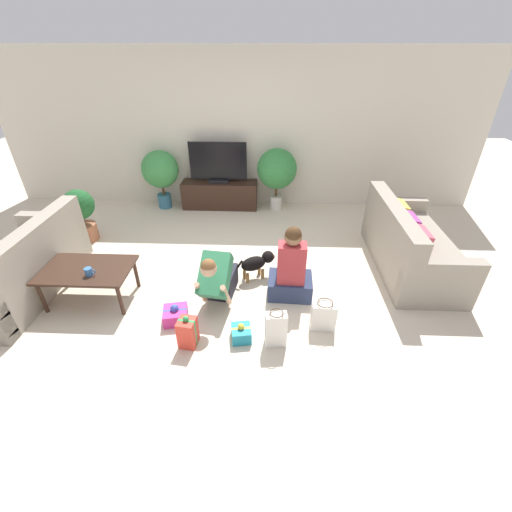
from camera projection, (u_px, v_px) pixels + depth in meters
The scene contains 19 objects.
ground_plane at pixel (225, 283), 4.38m from camera, with size 16.00×16.00×0.00m, color beige.
wall_back at pixel (239, 132), 5.91m from camera, with size 8.40×0.06×2.60m.
sofa_left at pixel (21, 269), 4.11m from camera, with size 0.86×1.86×0.88m.
sofa_right at pixel (408, 246), 4.56m from camera, with size 0.86×1.86×0.88m.
coffee_table at pixel (87, 272), 3.92m from camera, with size 1.01×0.64×0.44m.
tv_console at pixel (220, 195), 6.27m from camera, with size 1.35×0.38×0.49m.
tv at pixel (218, 165), 5.97m from camera, with size 1.00×0.20×0.70m.
potted_plant_corner_left at pixel (80, 212), 5.10m from camera, with size 0.45×0.45×0.81m.
potted_plant_back_left at pixel (160, 171), 6.02m from camera, with size 0.64×0.64×1.04m.
potted_plant_back_right at pixel (277, 170), 5.93m from camera, with size 0.69×0.69×1.10m.
person_kneeling at pixel (218, 278), 3.93m from camera, with size 0.42×0.80×0.76m.
person_sitting at pixel (291, 271), 4.00m from camera, with size 0.54×0.49×0.95m.
dog at pixel (257, 262), 4.38m from camera, with size 0.50×0.33×0.35m.
gift_box_a at pixel (188, 332), 3.43m from camera, with size 0.19×0.20×0.37m.
gift_box_b at pixel (241, 333), 3.54m from camera, with size 0.23×0.25×0.20m.
gift_box_c at pixel (176, 315), 3.76m from camera, with size 0.30×0.31×0.22m.
gift_bag_a at pixel (324, 316), 3.63m from camera, with size 0.27×0.17×0.34m.
gift_bag_b at pixel (276, 329), 3.41m from camera, with size 0.23×0.15×0.42m.
mug at pixel (89, 272), 3.76m from camera, with size 0.12×0.08×0.09m.
Camera 1 is at (0.55, -3.50, 2.64)m, focal length 24.00 mm.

